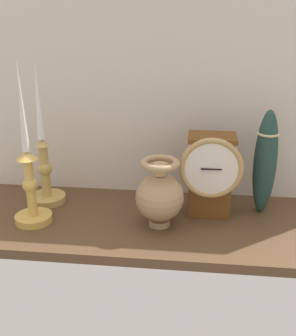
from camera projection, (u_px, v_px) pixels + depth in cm
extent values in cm
cube|color=#513923|center=(149.00, 223.00, 106.74)|extent=(100.00, 36.00, 2.40)
cube|color=beige|center=(156.00, 79.00, 111.77)|extent=(120.00, 2.00, 65.00)
cube|color=brown|center=(210.00, 177.00, 106.22)|extent=(10.62, 7.44, 19.99)
cube|color=brown|center=(212.00, 138.00, 102.41)|extent=(11.90, 8.33, 1.20)
torus|color=tan|center=(211.00, 169.00, 100.97)|extent=(15.64, 1.42, 15.64)
cylinder|color=white|center=(211.00, 169.00, 100.88)|extent=(13.08, 0.40, 13.08)
cube|color=black|center=(211.00, 169.00, 100.60)|extent=(5.01, 0.92, 0.30)
cylinder|color=tan|center=(48.00, 198.00, 115.81)|extent=(9.98, 9.98, 1.80)
cylinder|color=tan|center=(45.00, 171.00, 112.90)|extent=(2.47, 2.47, 14.38)
sphere|color=tan|center=(45.00, 169.00, 112.64)|extent=(3.95, 3.95, 3.95)
cone|color=tan|center=(42.00, 142.00, 109.95)|extent=(3.70, 3.70, 2.00)
cone|color=white|center=(38.00, 101.00, 105.96)|extent=(2.17, 2.17, 20.19)
cylinder|color=gold|center=(34.00, 218.00, 104.95)|extent=(9.26, 9.26, 1.80)
cylinder|color=gold|center=(30.00, 188.00, 101.94)|extent=(2.33, 2.33, 14.92)
sphere|color=gold|center=(30.00, 185.00, 101.67)|extent=(3.73, 3.73, 3.73)
cone|color=gold|center=(27.00, 155.00, 98.90)|extent=(5.20, 5.20, 2.00)
cone|color=silver|center=(21.00, 106.00, 94.65)|extent=(1.83, 1.83, 21.59)
cylinder|color=tan|center=(159.00, 222.00, 103.32)|extent=(5.33, 5.33, 1.60)
sphere|color=tan|center=(160.00, 197.00, 100.91)|extent=(11.84, 11.84, 11.84)
cylinder|color=tan|center=(160.00, 169.00, 98.26)|extent=(3.31, 3.31, 2.88)
torus|color=tan|center=(160.00, 163.00, 97.74)|extent=(9.37, 9.37, 1.69)
ellipsoid|color=#213D36|center=(265.00, 163.00, 105.38)|extent=(5.76, 5.76, 27.48)
torus|color=#CCB78C|center=(268.00, 134.00, 102.62)|extent=(5.50, 5.50, 0.60)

